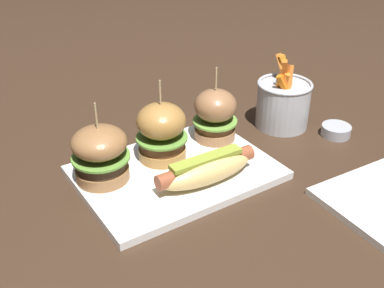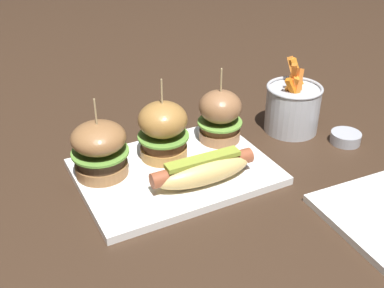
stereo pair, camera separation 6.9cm
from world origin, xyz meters
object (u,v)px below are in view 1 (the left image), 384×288
object	(u,v)px
platter_main	(176,172)
hot_dog	(206,169)
slider_center	(159,132)
slider_right	(215,114)
sauce_ramekin	(336,130)
fries_bucket	(283,103)
slider_left	(100,154)

from	to	relation	value
platter_main	hot_dog	size ratio (longest dim) A/B	1.81
hot_dog	slider_center	world-z (taller)	slider_center
hot_dog	slider_right	xyz separation A→B (m)	(0.10, 0.11, 0.03)
platter_main	slider_right	bearing A→B (deg)	23.99
platter_main	slider_center	size ratio (longest dim) A/B	2.21
platter_main	sauce_ramekin	xyz separation A→B (m)	(0.35, -0.05, 0.00)
platter_main	slider_center	bearing A→B (deg)	95.44
fries_bucket	slider_right	bearing A→B (deg)	175.86
fries_bucket	slider_left	bearing A→B (deg)	179.68
slider_right	fries_bucket	world-z (taller)	slider_right
fries_bucket	sauce_ramekin	xyz separation A→B (m)	(0.06, -0.09, -0.04)
slider_left	sauce_ramekin	bearing A→B (deg)	-11.73
hot_dog	slider_left	distance (m)	0.18
slider_left	slider_right	world-z (taller)	slider_right
platter_main	hot_dog	xyz separation A→B (m)	(0.02, -0.06, 0.03)
slider_center	fries_bucket	distance (m)	0.29
slider_right	sauce_ramekin	size ratio (longest dim) A/B	2.48
hot_dog	sauce_ramekin	xyz separation A→B (m)	(0.32, 0.01, -0.03)
platter_main	sauce_ramekin	world-z (taller)	sauce_ramekin
fries_bucket	sauce_ramekin	bearing A→B (deg)	-56.59
slider_left	sauce_ramekin	xyz separation A→B (m)	(0.46, -0.10, -0.05)
slider_left	slider_right	distance (m)	0.24
slider_center	fries_bucket	bearing A→B (deg)	-1.06
hot_dog	fries_bucket	bearing A→B (deg)	20.91
slider_center	slider_right	bearing A→B (deg)	2.96
slider_left	slider_center	xyz separation A→B (m)	(0.11, 0.00, 0.01)
sauce_ramekin	slider_right	bearing A→B (deg)	154.84
hot_dog	sauce_ramekin	bearing A→B (deg)	0.98
hot_dog	slider_left	size ratio (longest dim) A/B	1.30
sauce_ramekin	platter_main	bearing A→B (deg)	171.44
hot_dog	sauce_ramekin	distance (m)	0.32
slider_right	sauce_ramekin	bearing A→B (deg)	-25.16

